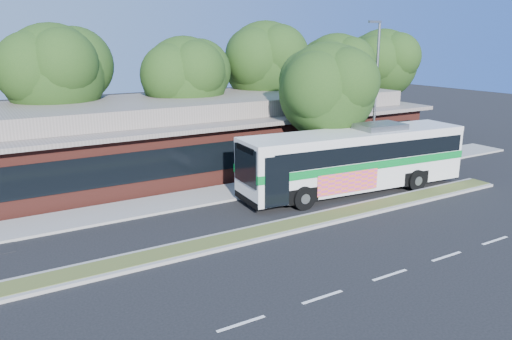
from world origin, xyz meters
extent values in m
plane|color=black|center=(0.00, 0.00, 0.00)|extent=(120.00, 120.00, 0.00)
cube|color=#535E27|center=(0.00, 0.60, 0.07)|extent=(26.00, 1.10, 0.15)
cube|color=gray|center=(0.00, 6.40, 0.06)|extent=(44.00, 2.60, 0.12)
cube|color=#54211A|center=(0.00, 13.00, 1.60)|extent=(32.00, 10.00, 3.20)
cube|color=slate|center=(0.00, 13.00, 3.32)|extent=(33.20, 11.20, 0.24)
cube|color=slate|center=(0.00, 13.00, 3.95)|extent=(30.00, 8.00, 1.00)
cube|color=black|center=(0.00, 7.97, 1.70)|extent=(30.00, 0.06, 1.60)
cylinder|color=slate|center=(9.60, 6.00, 4.50)|extent=(0.16, 0.16, 9.00)
cube|color=slate|center=(9.20, 6.00, 9.00)|extent=(0.90, 0.18, 0.14)
cylinder|color=black|center=(-7.00, 16.00, 2.10)|extent=(0.44, 0.44, 4.20)
sphere|color=#173612|center=(-7.00, 16.00, 6.00)|extent=(6.00, 6.00, 6.00)
sphere|color=#173612|center=(-5.65, 16.45, 6.48)|extent=(4.68, 4.68, 4.68)
cylinder|color=black|center=(1.00, 15.00, 1.89)|extent=(0.44, 0.44, 3.78)
sphere|color=#173612|center=(1.00, 15.00, 5.46)|extent=(5.60, 5.60, 5.60)
sphere|color=#173612|center=(2.26, 15.42, 5.91)|extent=(4.37, 4.37, 4.37)
cylinder|color=black|center=(8.00, 16.00, 2.21)|extent=(0.44, 0.44, 4.41)
sphere|color=#173612|center=(8.00, 16.00, 6.27)|extent=(6.20, 6.20, 6.20)
sphere|color=#173612|center=(9.39, 16.46, 6.77)|extent=(4.84, 4.84, 4.84)
cylinder|color=black|center=(14.00, 15.00, 1.93)|extent=(0.44, 0.44, 3.86)
sphere|color=#173612|center=(14.00, 15.00, 5.60)|extent=(5.80, 5.80, 5.80)
sphere|color=#173612|center=(15.30, 15.43, 6.07)|extent=(4.52, 4.52, 4.52)
cylinder|color=black|center=(20.00, 16.00, 2.06)|extent=(0.44, 0.44, 4.12)
sphere|color=#173612|center=(20.00, 16.00, 5.92)|extent=(6.00, 6.00, 6.00)
sphere|color=#173612|center=(21.35, 16.45, 6.40)|extent=(4.68, 4.68, 4.68)
cube|color=silver|center=(5.59, 3.20, 1.83)|extent=(12.99, 3.83, 2.94)
cube|color=black|center=(5.91, 3.17, 2.42)|extent=(11.98, 3.80, 0.88)
cube|color=silver|center=(5.59, 3.20, 3.18)|extent=(13.01, 3.86, 0.28)
cube|color=#047027|center=(5.59, 3.20, 1.75)|extent=(13.06, 3.90, 0.41)
cube|color=black|center=(-0.81, 3.76, 2.19)|extent=(0.27, 2.39, 1.83)
cube|color=black|center=(11.99, 2.63, 2.53)|extent=(0.26, 2.23, 1.18)
cube|color=#CD3C86|center=(4.09, 1.93, 1.07)|extent=(3.62, 0.37, 1.07)
cube|color=slate|center=(7.18, 3.06, 3.46)|extent=(2.70, 1.93, 0.32)
cylinder|color=black|center=(1.54, 2.21, 0.59)|extent=(1.20, 0.49, 1.17)
cylinder|color=black|center=(1.78, 4.88, 0.59)|extent=(1.20, 0.49, 1.17)
cylinder|color=black|center=(8.66, 1.58, 0.59)|extent=(1.20, 0.49, 1.17)
cylinder|color=black|center=(8.90, 4.25, 0.59)|extent=(1.20, 0.49, 1.17)
cylinder|color=black|center=(6.00, 6.20, 1.74)|extent=(0.44, 0.44, 3.48)
sphere|color=#173612|center=(6.00, 6.20, 5.14)|extent=(5.53, 5.53, 5.53)
sphere|color=#173612|center=(7.24, 6.61, 5.58)|extent=(4.31, 4.31, 4.31)
camera|label=1|loc=(-12.29, -16.27, 8.04)|focal=35.00mm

